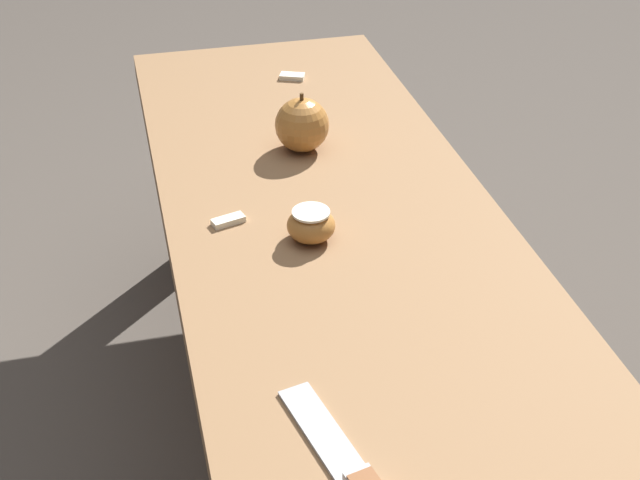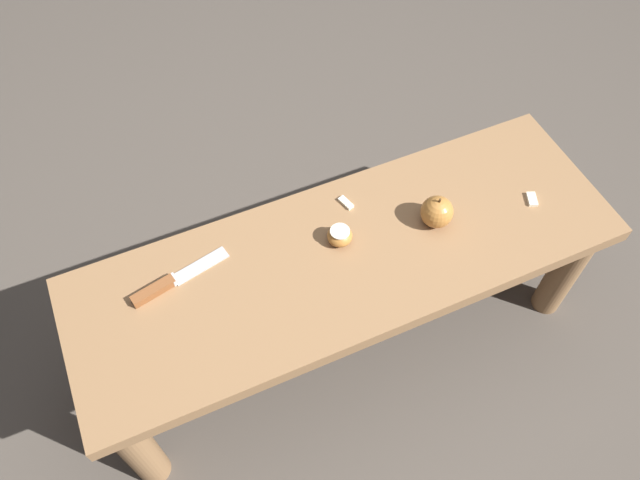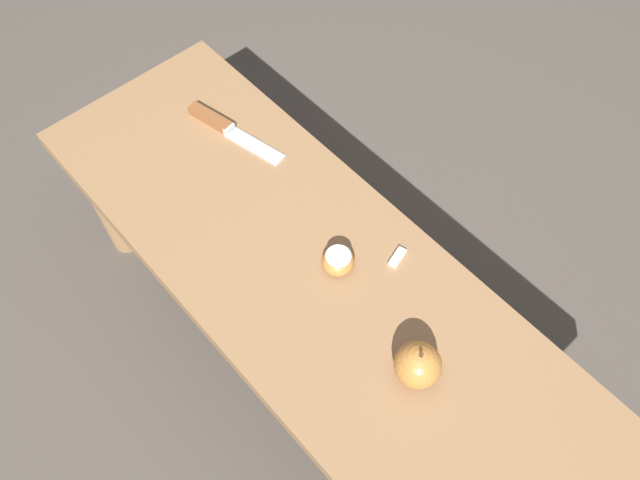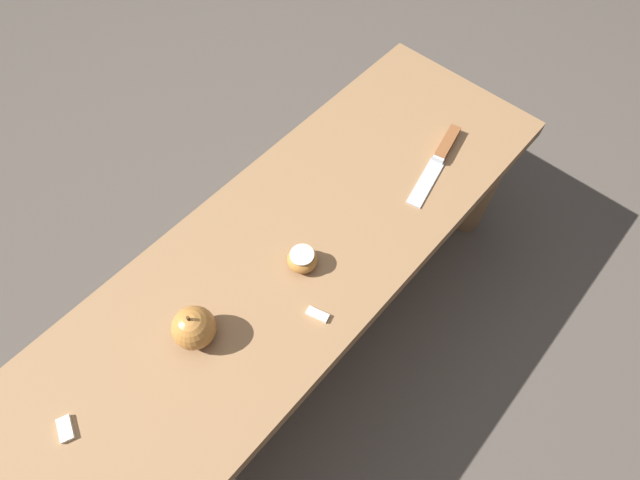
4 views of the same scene
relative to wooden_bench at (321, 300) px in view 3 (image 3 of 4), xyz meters
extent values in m
plane|color=#4C443D|center=(0.00, 0.00, -0.33)|extent=(8.00, 8.00, 0.00)
cube|color=olive|center=(0.00, 0.00, 0.06)|extent=(1.29, 0.42, 0.04)
cylinder|color=olive|center=(-0.59, -0.15, -0.15)|extent=(0.08, 0.08, 0.37)
cylinder|color=olive|center=(-0.59, 0.15, -0.15)|extent=(0.08, 0.08, 0.37)
cube|color=#B7BABF|center=(-0.32, 0.10, 0.08)|extent=(0.14, 0.06, 0.00)
cube|color=#B7BABF|center=(-0.38, 0.09, 0.09)|extent=(0.02, 0.03, 0.02)
cube|color=brown|center=(-0.43, 0.08, 0.09)|extent=(0.10, 0.05, 0.02)
sphere|color=#B27233|center=(0.23, 0.00, 0.12)|extent=(0.08, 0.08, 0.08)
cylinder|color=#4C3319|center=(0.23, 0.00, 0.16)|extent=(0.01, 0.01, 0.01)
ellipsoid|color=#B27233|center=(0.00, 0.04, 0.10)|extent=(0.06, 0.06, 0.04)
cylinder|color=white|center=(0.00, 0.04, 0.12)|extent=(0.05, 0.05, 0.00)
cube|color=white|center=(0.06, 0.13, 0.08)|extent=(0.03, 0.04, 0.01)
camera|label=1|loc=(-0.88, 0.25, 0.68)|focal=50.00mm
camera|label=2|loc=(-0.37, -0.69, 1.28)|focal=35.00mm
camera|label=3|loc=(0.38, -0.35, 1.06)|focal=35.00mm
camera|label=4|loc=(0.31, 0.37, 0.94)|focal=28.00mm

